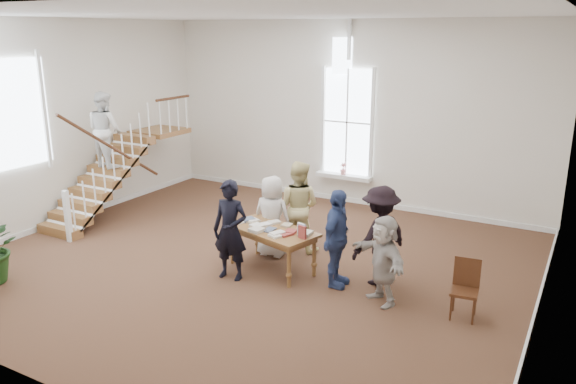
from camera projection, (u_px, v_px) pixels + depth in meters
The scene contains 11 objects.
ground at pixel (251, 261), 10.67m from camera, with size 10.00×10.00×0.00m, color #3F2318.
room_shell at pixel (344, 187), 14.25m from camera, with size 10.49×10.00×10.00m.
staircase at pixel (108, 148), 12.88m from camera, with size 1.10×4.10×2.92m.
library_table at pixel (272, 233), 10.12m from camera, with size 1.85×1.25×0.86m.
police_officer at pixel (230, 230), 9.73m from camera, with size 0.65×0.43×1.78m, color black.
elderly_woman at pixel (272, 216), 10.76m from camera, with size 0.78×0.51×1.59m, color beige.
person_yellow at pixel (298, 206), 11.01m from camera, with size 0.88×0.69×1.81m, color beige.
woman_cluster_a at pixel (337, 239), 9.43m from camera, with size 1.00×0.42×1.71m, color navy.
woman_cluster_b at pixel (380, 236), 9.53m from camera, with size 1.13×0.65×1.74m, color black.
woman_cluster_c at pixel (383, 260), 8.88m from camera, with size 1.36×0.43×1.46m, color #B3AAA1.
side_chair at pixel (465, 285), 8.51m from camera, with size 0.44×0.44×0.92m.
Camera 1 is at (5.43, -8.30, 4.22)m, focal length 35.00 mm.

